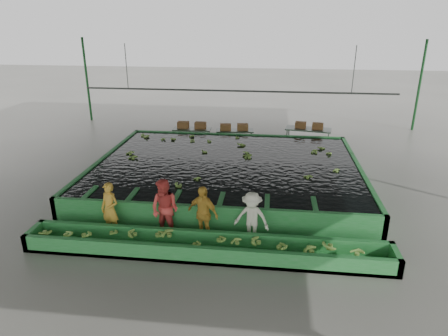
# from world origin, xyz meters

# --- Properties ---
(ground) EXTENTS (80.00, 80.00, 0.00)m
(ground) POSITION_xyz_m (0.00, 0.00, 0.00)
(ground) COLOR slate
(ground) RESTS_ON ground
(shed_roof) EXTENTS (20.00, 22.00, 0.04)m
(shed_roof) POSITION_xyz_m (0.00, 0.00, 5.00)
(shed_roof) COLOR slate
(shed_roof) RESTS_ON shed_posts
(shed_posts) EXTENTS (20.00, 22.00, 5.00)m
(shed_posts) POSITION_xyz_m (0.00, 0.00, 2.50)
(shed_posts) COLOR #1B5525
(shed_posts) RESTS_ON ground
(flotation_tank) EXTENTS (10.00, 8.00, 0.90)m
(flotation_tank) POSITION_xyz_m (0.00, 1.50, 0.45)
(flotation_tank) COLOR #297E38
(flotation_tank) RESTS_ON ground
(tank_water) EXTENTS (9.70, 7.70, 0.00)m
(tank_water) POSITION_xyz_m (0.00, 1.50, 0.85)
(tank_water) COLOR black
(tank_water) RESTS_ON flotation_tank
(sorting_trough) EXTENTS (10.00, 1.00, 0.50)m
(sorting_trough) POSITION_xyz_m (0.00, -3.60, 0.25)
(sorting_trough) COLOR #297E38
(sorting_trough) RESTS_ON ground
(cableway_rail) EXTENTS (0.08, 0.08, 14.00)m
(cableway_rail) POSITION_xyz_m (0.00, 5.00, 3.00)
(cableway_rail) COLOR #59605B
(cableway_rail) RESTS_ON shed_roof
(rail_hanger_left) EXTENTS (0.04, 0.04, 2.00)m
(rail_hanger_left) POSITION_xyz_m (-5.00, 5.00, 4.00)
(rail_hanger_left) COLOR #59605B
(rail_hanger_left) RESTS_ON shed_roof
(rail_hanger_right) EXTENTS (0.04, 0.04, 2.00)m
(rail_hanger_right) POSITION_xyz_m (5.00, 5.00, 4.00)
(rail_hanger_right) COLOR #59605B
(rail_hanger_right) RESTS_ON shed_roof
(worker_a) EXTENTS (0.69, 0.56, 1.62)m
(worker_a) POSITION_xyz_m (-2.96, -2.80, 0.81)
(worker_a) COLOR gold
(worker_a) RESTS_ON ground
(worker_b) EXTENTS (1.05, 0.93, 1.80)m
(worker_b) POSITION_xyz_m (-1.30, -2.80, 0.90)
(worker_b) COLOR #DA453F
(worker_b) RESTS_ON ground
(worker_c) EXTENTS (1.07, 0.77, 1.68)m
(worker_c) POSITION_xyz_m (-0.20, -2.80, 0.84)
(worker_c) COLOR gold
(worker_c) RESTS_ON ground
(worker_d) EXTENTS (1.12, 0.79, 1.56)m
(worker_d) POSITION_xyz_m (1.19, -2.80, 0.78)
(worker_d) COLOR beige
(worker_d) RESTS_ON ground
(packing_table_left) EXTENTS (1.90, 0.80, 0.86)m
(packing_table_left) POSITION_xyz_m (-2.33, 6.27, 0.43)
(packing_table_left) COLOR #59605B
(packing_table_left) RESTS_ON ground
(packing_table_mid) EXTENTS (1.90, 0.91, 0.84)m
(packing_table_mid) POSITION_xyz_m (-0.17, 6.33, 0.42)
(packing_table_mid) COLOR #59605B
(packing_table_mid) RESTS_ON ground
(packing_table_right) EXTENTS (2.29, 1.22, 0.99)m
(packing_table_right) POSITION_xyz_m (3.43, 6.49, 0.50)
(packing_table_right) COLOR #59605B
(packing_table_right) RESTS_ON ground
(box_stack_left) EXTENTS (1.44, 0.40, 0.31)m
(box_stack_left) POSITION_xyz_m (-2.35, 6.37, 0.86)
(box_stack_left) COLOR brown
(box_stack_left) RESTS_ON packing_table_left
(box_stack_mid) EXTENTS (1.42, 0.57, 0.30)m
(box_stack_mid) POSITION_xyz_m (-0.21, 6.32, 0.84)
(box_stack_mid) COLOR brown
(box_stack_mid) RESTS_ON packing_table_mid
(box_stack_right) EXTENTS (1.38, 0.57, 0.29)m
(box_stack_right) POSITION_xyz_m (3.45, 6.50, 0.99)
(box_stack_right) COLOR brown
(box_stack_right) RESTS_ON packing_table_right
(floating_bananas) EXTENTS (8.92, 6.08, 0.12)m
(floating_bananas) POSITION_xyz_m (0.00, 2.30, 0.85)
(floating_bananas) COLOR #7CAD43
(floating_bananas) RESTS_ON tank_water
(trough_bananas) EXTENTS (8.72, 0.58, 0.12)m
(trough_bananas) POSITION_xyz_m (0.00, -3.60, 0.40)
(trough_bananas) COLOR #7CAD43
(trough_bananas) RESTS_ON sorting_trough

